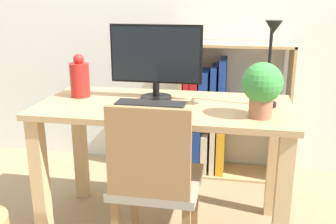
% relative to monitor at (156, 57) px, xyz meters
% --- Properties ---
extents(desk, '(1.30, 0.63, 0.72)m').
position_rel_monitor_xyz_m(desk, '(0.06, -0.10, -0.37)').
color(desk, tan).
rests_on(desk, ground_plane).
extents(monitor, '(0.49, 0.17, 0.40)m').
position_rel_monitor_xyz_m(monitor, '(0.00, 0.00, 0.00)').
color(monitor, black).
rests_on(monitor, desk).
extents(keyboard, '(0.35, 0.12, 0.02)m').
position_rel_monitor_xyz_m(keyboard, '(-0.00, -0.13, -0.22)').
color(keyboard, black).
rests_on(keyboard, desk).
extents(vase, '(0.11, 0.11, 0.24)m').
position_rel_monitor_xyz_m(vase, '(-0.42, -0.03, -0.12)').
color(vase, '#B2231E').
rests_on(vase, desk).
extents(desk_lamp, '(0.10, 0.19, 0.43)m').
position_rel_monitor_xyz_m(desk_lamp, '(0.58, -0.09, 0.04)').
color(desk_lamp, black).
rests_on(desk_lamp, desk).
extents(potted_plant, '(0.19, 0.19, 0.25)m').
position_rel_monitor_xyz_m(potted_plant, '(0.54, -0.24, -0.08)').
color(potted_plant, '#9E6647').
rests_on(potted_plant, desk).
extents(chair, '(0.40, 0.40, 0.83)m').
position_rel_monitor_xyz_m(chair, '(0.08, -0.42, -0.50)').
color(chair, '#9E937F').
rests_on(chair, ground_plane).
extents(bookshelf, '(0.75, 0.28, 0.95)m').
position_rel_monitor_xyz_m(bookshelf, '(0.28, 0.68, -0.53)').
color(bookshelf, tan).
rests_on(bookshelf, ground_plane).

